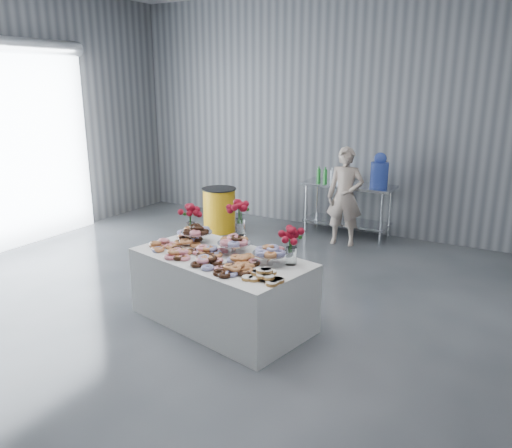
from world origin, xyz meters
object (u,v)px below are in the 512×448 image
at_px(display_table, 222,289).
at_px(prep_table, 348,200).
at_px(water_jug, 379,172).
at_px(trash_barrel, 219,210).
at_px(person, 345,197).

bearing_deg(display_table, prep_table, 88.68).
relative_size(display_table, water_jug, 3.43).
height_order(display_table, trash_barrel, trash_barrel).
relative_size(display_table, prep_table, 1.27).
xyz_separation_m(prep_table, person, (0.10, -0.43, 0.16)).
xyz_separation_m(water_jug, trash_barrel, (-2.53, -0.83, -0.77)).
bearing_deg(trash_barrel, display_table, -55.62).
xyz_separation_m(prep_table, trash_barrel, (-2.03, -0.83, -0.24)).
bearing_deg(person, prep_table, 94.17).
relative_size(display_table, trash_barrel, 2.48).
bearing_deg(trash_barrel, prep_table, 22.30).
bearing_deg(prep_table, water_jug, -0.00).
distance_m(prep_table, person, 0.47).
bearing_deg(person, trash_barrel, -178.47).
height_order(water_jug, person, person).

